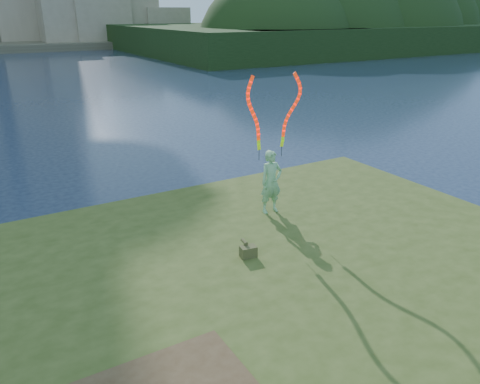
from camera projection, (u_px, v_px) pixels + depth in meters
ground at (203, 310)px, 10.33m from camera, size 320.00×320.00×0.00m
grassy_knoll at (260, 360)px, 8.37m from camera, size 20.00×18.00×0.80m
wooded_hill at (347, 46)px, 86.66m from camera, size 78.00×50.00×63.00m
woman_with_ribbons at (271, 165)px, 12.92m from camera, size 2.12×0.46×4.17m
canvas_bag at (248, 251)px, 10.90m from camera, size 0.40×0.45×0.35m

